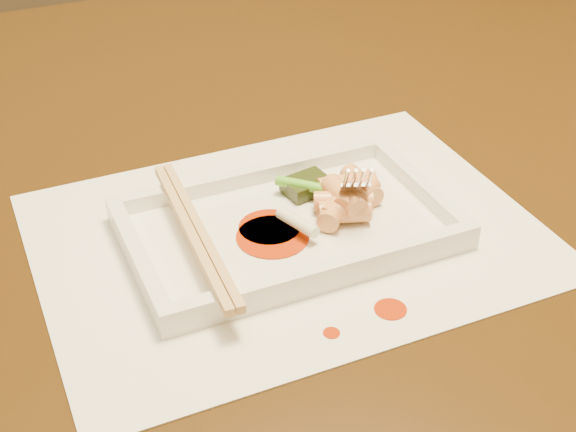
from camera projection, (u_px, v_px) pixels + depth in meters
name	position (u px, v px, depth m)	size (l,w,h in m)	color
table	(190.00, 233.00, 0.83)	(1.40, 0.90, 0.75)	black
placemat	(288.00, 235.00, 0.66)	(0.40, 0.30, 0.00)	white
sauce_splatter_a	(390.00, 309.00, 0.58)	(0.02, 0.02, 0.00)	#AF2B05
sauce_splatter_b	(332.00, 333.00, 0.56)	(0.01, 0.01, 0.00)	#AF2B05
plate_base	(288.00, 230.00, 0.65)	(0.26, 0.16, 0.01)	white
plate_rim_far	(254.00, 175.00, 0.70)	(0.26, 0.01, 0.01)	white
plate_rim_near	(329.00, 271.00, 0.59)	(0.26, 0.01, 0.01)	white
plate_rim_left	(138.00, 257.00, 0.60)	(0.01, 0.14, 0.01)	white
plate_rim_right	(420.00, 186.00, 0.69)	(0.01, 0.14, 0.01)	white
veg_piece	(306.00, 185.00, 0.69)	(0.04, 0.03, 0.01)	black
scallion_white	(297.00, 223.00, 0.63)	(0.01, 0.01, 0.04)	#EAEACC
scallion_green	(324.00, 189.00, 0.67)	(0.01, 0.01, 0.09)	#439C19
chopstick_a	(190.00, 233.00, 0.61)	(0.01, 0.20, 0.01)	tan
chopstick_b	(200.00, 230.00, 0.62)	(0.01, 0.20, 0.01)	tan
fork	(358.00, 119.00, 0.64)	(0.09, 0.10, 0.14)	silver
sauce_blob_0	(273.00, 237.00, 0.64)	(0.06, 0.06, 0.00)	#AF2B05
sauce_blob_1	(269.00, 227.00, 0.65)	(0.05, 0.05, 0.00)	#AF2B05
rice_cake_0	(346.00, 183.00, 0.68)	(0.02, 0.02, 0.05)	#EBB36D
rice_cake_1	(361.00, 185.00, 0.68)	(0.02, 0.02, 0.04)	#EBB36D
rice_cake_2	(357.00, 196.00, 0.66)	(0.02, 0.02, 0.05)	#EBB36D
rice_cake_3	(344.00, 212.00, 0.65)	(0.02, 0.02, 0.04)	#EBB36D
rice_cake_4	(335.00, 208.00, 0.65)	(0.02, 0.02, 0.05)	#EBB36D
rice_cake_5	(344.00, 197.00, 0.66)	(0.02, 0.02, 0.05)	#EBB36D
rice_cake_6	(343.00, 201.00, 0.66)	(0.02, 0.02, 0.05)	#EBB36D
rice_cake_7	(345.00, 205.00, 0.66)	(0.02, 0.02, 0.05)	#EBB36D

